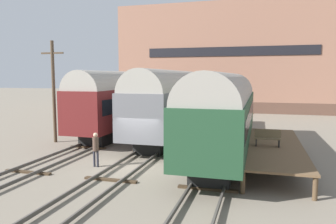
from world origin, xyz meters
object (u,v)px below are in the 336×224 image
at_px(train_car_maroon, 125,98).
at_px(person_worker, 96,146).
at_px(train_car_green, 224,110).
at_px(utility_pole, 54,90).
at_px(bench, 268,137).
at_px(train_car_grey, 172,100).

distance_m(train_car_maroon, person_worker, 11.00).
distance_m(train_car_green, person_worker, 7.77).
distance_m(train_car_maroon, utility_pole, 6.31).
bearing_deg(utility_pole, train_car_maroon, 57.38).
bearing_deg(train_car_maroon, utility_pole, -122.62).
relative_size(bench, utility_pole, 0.19).
height_order(person_worker, utility_pole, utility_pole).
bearing_deg(person_worker, train_car_grey, 78.82).
relative_size(train_car_maroon, utility_pole, 2.08).
distance_m(person_worker, utility_pole, 8.50).
bearing_deg(bench, utility_pole, 171.39).
distance_m(train_car_maroon, train_car_grey, 4.76).
bearing_deg(bench, train_car_maroon, 147.06).
xyz_separation_m(bench, utility_pole, (-14.99, 2.27, 2.33)).
distance_m(bench, utility_pole, 15.34).
height_order(train_car_green, utility_pole, utility_pole).
distance_m(train_car_grey, person_worker, 9.48).
bearing_deg(person_worker, utility_pole, 139.56).
relative_size(train_car_maroon, train_car_grey, 1.02).
height_order(train_car_green, bench, train_car_green).
distance_m(train_car_green, bench, 3.08).
bearing_deg(train_car_grey, train_car_green, -47.61).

